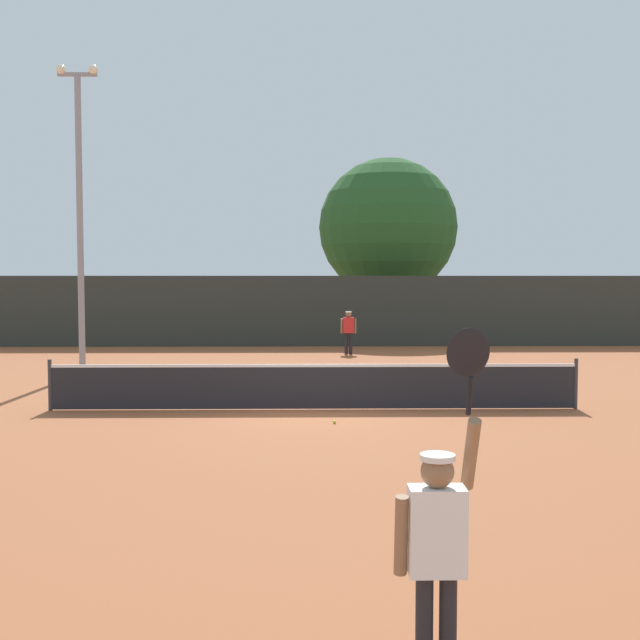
# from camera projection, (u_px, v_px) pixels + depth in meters

# --- Properties ---
(ground_plane) EXTENTS (120.00, 120.00, 0.00)m
(ground_plane) POSITION_uv_depth(u_px,v_px,m) (314.00, 410.00, 16.07)
(ground_plane) COLOR #9E5633
(tennis_net) EXTENTS (11.12, 0.08, 1.07)m
(tennis_net) POSITION_uv_depth(u_px,v_px,m) (314.00, 385.00, 16.04)
(tennis_net) COLOR #232328
(tennis_net) RESTS_ON ground
(perimeter_fence) EXTENTS (32.61, 0.12, 2.82)m
(perimeter_fence) POSITION_uv_depth(u_px,v_px,m) (311.00, 311.00, 30.57)
(perimeter_fence) COLOR #2D332D
(perimeter_fence) RESTS_ON ground
(player_serving) EXTENTS (0.67, 0.39, 2.45)m
(player_serving) POSITION_uv_depth(u_px,v_px,m) (438.00, 534.00, 5.13)
(player_serving) COLOR white
(player_serving) RESTS_ON ground
(player_receiving) EXTENTS (0.57, 0.23, 1.54)m
(player_receiving) POSITION_uv_depth(u_px,v_px,m) (349.00, 328.00, 27.51)
(player_receiving) COLOR red
(player_receiving) RESTS_ON ground
(tennis_ball) EXTENTS (0.07, 0.07, 0.07)m
(tennis_ball) POSITION_uv_depth(u_px,v_px,m) (335.00, 422.00, 14.53)
(tennis_ball) COLOR #CCE033
(tennis_ball) RESTS_ON ground
(light_pole) EXTENTS (1.18, 0.28, 8.75)m
(light_pole) POSITION_uv_depth(u_px,v_px,m) (80.00, 201.00, 21.74)
(light_pole) COLOR gray
(light_pole) RESTS_ON ground
(large_tree) EXTENTS (6.39, 6.39, 8.26)m
(large_tree) POSITION_uv_depth(u_px,v_px,m) (388.00, 228.00, 35.45)
(large_tree) COLOR brown
(large_tree) RESTS_ON ground
(parked_car_near) EXTENTS (2.09, 4.28, 1.69)m
(parked_car_near) POSITION_uv_depth(u_px,v_px,m) (521.00, 317.00, 38.24)
(parked_car_near) COLOR navy
(parked_car_near) RESTS_ON ground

